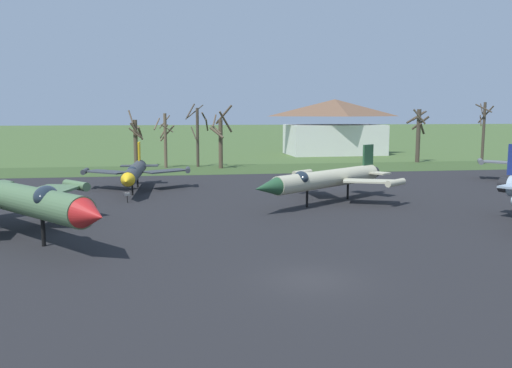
{
  "coord_description": "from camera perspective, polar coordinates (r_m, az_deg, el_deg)",
  "views": [
    {
      "loc": [
        -5.94,
        -22.18,
        7.48
      ],
      "look_at": [
        0.12,
        16.91,
        2.11
      ],
      "focal_mm": 37.04,
      "sensor_mm": 36.0,
      "label": 1
    }
  ],
  "objects": [
    {
      "name": "bare_tree_far_left",
      "position": [
        75.03,
        -12.85,
        4.61
      ],
      "size": [
        2.11,
        1.79,
        7.81
      ],
      "color": "brown",
      "rests_on": "ground"
    },
    {
      "name": "jet_fighter_front_left",
      "position": [
        51.12,
        -12.98,
        1.28
      ],
      "size": [
        10.53,
        13.57,
        4.44
      ],
      "color": "#33383D",
      "rests_on": "ground"
    },
    {
      "name": "bare_tree_backdrop_extra",
      "position": [
        83.12,
        23.36,
        5.4
      ],
      "size": [
        3.17,
        3.18,
        8.94
      ],
      "color": "#42382D",
      "rests_on": "ground"
    },
    {
      "name": "bare_tree_center",
      "position": [
        72.91,
        -6.28,
        5.52
      ],
      "size": [
        3.2,
        3.18,
        8.71
      ],
      "color": "#42382D",
      "rests_on": "ground"
    },
    {
      "name": "visitor_building",
      "position": [
        96.01,
        8.47,
        6.07
      ],
      "size": [
        17.78,
        10.66,
        9.82
      ],
      "color": "silver",
      "rests_on": "ground"
    },
    {
      "name": "bare_tree_left_of_center",
      "position": [
        72.4,
        -9.8,
        4.91
      ],
      "size": [
        2.81,
        2.61,
        7.37
      ],
      "color": "brown",
      "rests_on": "ground"
    },
    {
      "name": "grass_verge_strip",
      "position": [
        69.68,
        -3.88,
        1.58
      ],
      "size": [
        153.09,
        12.0,
        0.06
      ],
      "primitive_type": "cube",
      "color": "#354C25",
      "rests_on": "ground"
    },
    {
      "name": "jet_fighter_rear_left",
      "position": [
        34.34,
        -24.49,
        -1.32
      ],
      "size": [
        13.97,
        14.94,
        5.55
      ],
      "color": "#4C6B47",
      "rests_on": "ground"
    },
    {
      "name": "bare_tree_far_right",
      "position": [
        82.84,
        17.14,
        5.4
      ],
      "size": [
        3.18,
        3.13,
        8.02
      ],
      "color": "#42382D",
      "rests_on": "ground"
    },
    {
      "name": "bare_tree_right_of_center",
      "position": [
        70.61,
        -3.83,
        5.04
      ],
      "size": [
        3.24,
        3.32,
        8.52
      ],
      "color": "brown",
      "rests_on": "ground"
    },
    {
      "name": "info_placard_front_left",
      "position": [
        45.05,
        -13.73,
        -1.35
      ],
      "size": [
        0.49,
        0.33,
        0.89
      ],
      "color": "black",
      "rests_on": "ground"
    },
    {
      "name": "ground_plane",
      "position": [
        24.15,
        5.96,
        -10.36
      ],
      "size": [
        600.0,
        600.0,
        0.0
      ],
      "primitive_type": "plane",
      "color": "#425B2D"
    },
    {
      "name": "asphalt_apron",
      "position": [
        38.69,
        0.18,
        -3.38
      ],
      "size": [
        93.09,
        51.05,
        0.05
      ],
      "primitive_type": "cube",
      "color": "black",
      "rests_on": "ground"
    },
    {
      "name": "jet_fighter_rear_center",
      "position": [
        43.41,
        7.45,
        0.56
      ],
      "size": [
        13.6,
        11.8,
        4.64
      ],
      "color": "#B7B293",
      "rests_on": "ground"
    }
  ]
}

